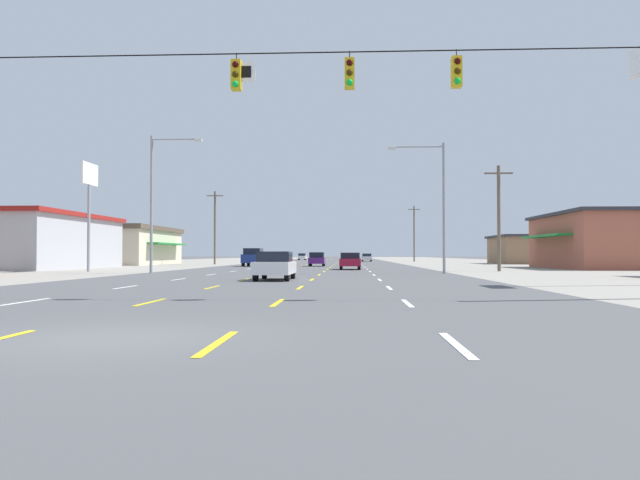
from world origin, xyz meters
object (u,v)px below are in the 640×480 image
object	(u,v)px
hatchback_center_turn_midfar	(317,259)
sedan_center_turn_nearest	(275,265)
hatchback_far_left_farther	(302,257)
streetlight_right_row_0	(438,198)
sedan_inner_right_near	(350,261)
pole_sign_left_row_1	(89,186)
sedan_far_right_far	(367,257)
suv_far_left_mid	(253,257)
streetlight_left_row_0	(156,194)

from	to	relation	value
hatchback_center_turn_midfar	sedan_center_turn_nearest	bearing A→B (deg)	-90.35
hatchback_far_left_farther	streetlight_right_row_0	distance (m)	98.36
sedan_center_turn_nearest	streetlight_right_row_0	size ratio (longest dim) A/B	0.50
sedan_center_turn_nearest	streetlight_right_row_0	world-z (taller)	streetlight_right_row_0
sedan_inner_right_near	hatchback_center_turn_midfar	xyz separation A→B (m)	(-3.64, 14.33, 0.03)
pole_sign_left_row_1	streetlight_right_row_0	world-z (taller)	streetlight_right_row_0
hatchback_far_left_farther	sedan_far_right_far	bearing A→B (deg)	-62.49
sedan_center_turn_nearest	sedan_inner_right_near	bearing A→B (deg)	79.94
suv_far_left_mid	pole_sign_left_row_1	size ratio (longest dim) A/B	0.59
sedan_center_turn_nearest	pole_sign_left_row_1	distance (m)	22.23
streetlight_left_row_0	streetlight_right_row_0	bearing A→B (deg)	-0.00
hatchback_center_turn_midfar	sedan_far_right_far	bearing A→B (deg)	81.42
hatchback_center_turn_midfar	pole_sign_left_row_1	size ratio (longest dim) A/B	0.47
hatchback_far_left_farther	pole_sign_left_row_1	world-z (taller)	pole_sign_left_row_1
sedan_far_right_far	hatchback_far_left_farther	size ratio (longest dim) A/B	1.15
sedan_center_turn_nearest	pole_sign_left_row_1	size ratio (longest dim) A/B	0.54
sedan_center_turn_nearest	hatchback_far_left_farther	bearing A→B (deg)	93.74
sedan_inner_right_near	streetlight_right_row_0	size ratio (longest dim) A/B	0.50
sedan_far_right_far	pole_sign_left_row_1	xyz separation A→B (m)	(-22.98, -66.44, 5.76)
hatchback_center_turn_midfar	hatchback_far_left_farther	world-z (taller)	same
hatchback_center_turn_midfar	hatchback_far_left_farther	size ratio (longest dim) A/B	1.00
hatchback_center_turn_midfar	streetlight_left_row_0	world-z (taller)	streetlight_left_row_0
sedan_inner_right_near	suv_far_left_mid	bearing A→B (deg)	127.54
sedan_far_right_far	streetlight_left_row_0	size ratio (longest dim) A/B	0.47
sedan_inner_right_near	hatchback_center_turn_midfar	distance (m)	14.78
sedan_far_right_far	sedan_inner_right_near	bearing A→B (deg)	-93.00
sedan_inner_right_near	streetlight_right_row_0	xyz separation A→B (m)	(6.00, -10.99, 4.45)
hatchback_far_left_farther	pole_sign_left_row_1	size ratio (longest dim) A/B	0.47
sedan_center_turn_nearest	suv_far_left_mid	distance (m)	36.27
sedan_center_turn_nearest	sedan_inner_right_near	xyz separation A→B (m)	(3.86, 21.77, 0.00)
pole_sign_left_row_1	hatchback_center_turn_midfar	bearing A→B (deg)	53.32
sedan_inner_right_near	sedan_far_right_far	size ratio (longest dim) A/B	1.00
suv_far_left_mid	sedan_far_right_far	world-z (taller)	suv_far_left_mid
sedan_center_turn_nearest	hatchback_far_left_farther	xyz separation A→B (m)	(-7.03, 107.58, 0.03)
sedan_center_turn_nearest	sedan_inner_right_near	size ratio (longest dim) A/B	1.00
sedan_inner_right_near	streetlight_left_row_0	distance (m)	18.09
sedan_center_turn_nearest	streetlight_right_row_0	bearing A→B (deg)	47.54
sedan_center_turn_nearest	hatchback_center_turn_midfar	size ratio (longest dim) A/B	1.15
streetlight_right_row_0	pole_sign_left_row_1	bearing A→B (deg)	172.29
suv_far_left_mid	streetlight_left_row_0	xyz separation A→B (m)	(-2.90, -24.85, 4.50)
suv_far_left_mid	hatchback_far_left_farther	bearing A→B (deg)	90.20
sedan_center_turn_nearest	suv_far_left_mid	bearing A→B (deg)	100.78
streetlight_left_row_0	hatchback_far_left_farther	bearing A→B (deg)	88.43
suv_far_left_mid	sedan_far_right_far	xyz separation A→B (m)	(13.74, 45.09, -0.27)
pole_sign_left_row_1	streetlight_left_row_0	bearing A→B (deg)	-28.91
hatchback_far_left_farther	streetlight_left_row_0	bearing A→B (deg)	-91.57
streetlight_right_row_0	sedan_inner_right_near	bearing A→B (deg)	118.64
hatchback_far_left_farther	suv_far_left_mid	bearing A→B (deg)	-89.80
sedan_center_turn_nearest	sedan_far_right_far	world-z (taller)	same
sedan_inner_right_near	suv_far_left_mid	world-z (taller)	suv_far_left_mid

